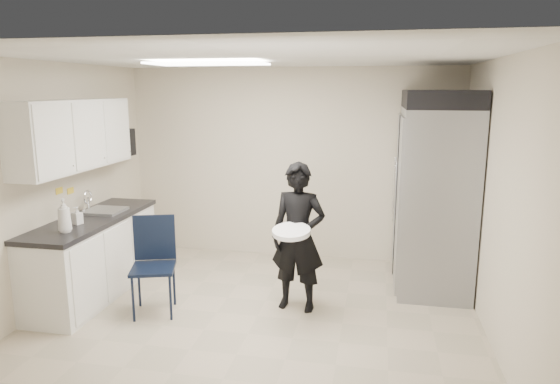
% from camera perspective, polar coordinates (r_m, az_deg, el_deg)
% --- Properties ---
extents(floor, '(4.50, 4.50, 0.00)m').
position_cam_1_polar(floor, '(5.34, -2.60, -13.98)').
color(floor, tan).
rests_on(floor, ground).
extents(ceiling, '(4.50, 4.50, 0.00)m').
position_cam_1_polar(ceiling, '(4.82, -2.89, 15.11)').
color(ceiling, silver).
rests_on(ceiling, back_wall).
extents(back_wall, '(4.50, 0.00, 4.50)m').
position_cam_1_polar(back_wall, '(6.84, 1.29, 3.20)').
color(back_wall, '#C0B59E').
rests_on(back_wall, floor).
extents(left_wall, '(0.00, 4.00, 4.00)m').
position_cam_1_polar(left_wall, '(5.87, -24.58, 0.71)').
color(left_wall, '#C0B59E').
rests_on(left_wall, floor).
extents(right_wall, '(0.00, 4.00, 4.00)m').
position_cam_1_polar(right_wall, '(4.90, 23.74, -1.23)').
color(right_wall, '#C0B59E').
rests_on(right_wall, floor).
extents(ceiling_panel, '(1.20, 0.60, 0.02)m').
position_cam_1_polar(ceiling_panel, '(5.37, -8.24, 14.34)').
color(ceiling_panel, white).
rests_on(ceiling_panel, ceiling).
extents(lower_counter, '(0.60, 1.90, 0.86)m').
position_cam_1_polar(lower_counter, '(6.08, -20.47, -7.10)').
color(lower_counter, silver).
rests_on(lower_counter, floor).
extents(countertop, '(0.64, 1.95, 0.05)m').
position_cam_1_polar(countertop, '(5.95, -20.78, -2.95)').
color(countertop, black).
rests_on(countertop, lower_counter).
extents(sink, '(0.42, 0.40, 0.14)m').
position_cam_1_polar(sink, '(6.15, -19.39, -2.53)').
color(sink, gray).
rests_on(sink, countertop).
extents(faucet, '(0.02, 0.02, 0.24)m').
position_cam_1_polar(faucet, '(6.22, -21.07, -1.08)').
color(faucet, silver).
rests_on(faucet, countertop).
extents(upper_cabinets, '(0.35, 1.80, 0.75)m').
position_cam_1_polar(upper_cabinets, '(5.87, -22.48, 6.06)').
color(upper_cabinets, silver).
rests_on(upper_cabinets, left_wall).
extents(towel_dispenser, '(0.22, 0.30, 0.35)m').
position_cam_1_polar(towel_dispenser, '(6.90, -17.55, 5.41)').
color(towel_dispenser, black).
rests_on(towel_dispenser, left_wall).
extents(notice_sticker_left, '(0.00, 0.12, 0.07)m').
position_cam_1_polar(notice_sticker_left, '(5.96, -23.91, 0.13)').
color(notice_sticker_left, yellow).
rests_on(notice_sticker_left, left_wall).
extents(notice_sticker_right, '(0.00, 0.12, 0.07)m').
position_cam_1_polar(notice_sticker_right, '(6.13, -22.82, 0.13)').
color(notice_sticker_right, yellow).
rests_on(notice_sticker_right, left_wall).
extents(commercial_fridge, '(0.80, 1.35, 2.10)m').
position_cam_1_polar(commercial_fridge, '(6.11, 17.21, -0.75)').
color(commercial_fridge, gray).
rests_on(commercial_fridge, floor).
extents(fridge_compressor, '(0.80, 1.35, 0.20)m').
position_cam_1_polar(fridge_compressor, '(5.98, 17.88, 10.08)').
color(fridge_compressor, black).
rests_on(fridge_compressor, commercial_fridge).
extents(folding_chair, '(0.55, 0.55, 0.98)m').
position_cam_1_polar(folding_chair, '(5.38, -14.30, -8.47)').
color(folding_chair, black).
rests_on(folding_chair, floor).
extents(man_tuxedo, '(0.62, 0.45, 1.58)m').
position_cam_1_polar(man_tuxedo, '(5.24, 2.09, -5.19)').
color(man_tuxedo, black).
rests_on(man_tuxedo, floor).
extents(bucket_lid, '(0.43, 0.43, 0.05)m').
position_cam_1_polar(bucket_lid, '(4.98, 1.31, -4.54)').
color(bucket_lid, white).
rests_on(bucket_lid, man_tuxedo).
extents(soap_bottle_a, '(0.18, 0.18, 0.34)m').
position_cam_1_polar(soap_bottle_a, '(5.40, -23.45, -2.48)').
color(soap_bottle_a, silver).
rests_on(soap_bottle_a, countertop).
extents(soap_bottle_b, '(0.11, 0.11, 0.19)m').
position_cam_1_polar(soap_bottle_b, '(5.68, -22.17, -2.49)').
color(soap_bottle_b, '#A3A5AF').
rests_on(soap_bottle_b, countertop).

